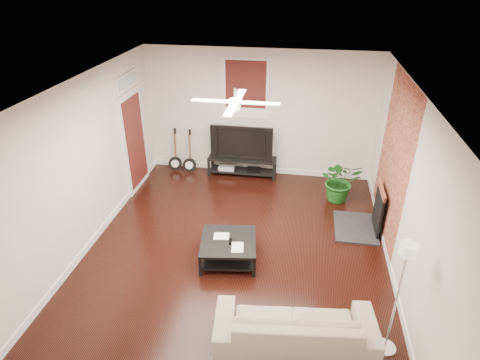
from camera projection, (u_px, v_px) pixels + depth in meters
name	position (u px, v px, depth m)	size (l,w,h in m)	color
room	(236.00, 178.00, 6.23)	(5.01, 6.01, 2.81)	black
brick_accent	(393.00, 161.00, 6.75)	(0.02, 2.20, 2.80)	brown
fireplace	(367.00, 208.00, 7.23)	(0.80, 1.10, 0.92)	black
window_back	(246.00, 89.00, 8.60)	(1.00, 0.06, 1.30)	#380F0F
door_left	(133.00, 132.00, 8.31)	(0.08, 1.00, 2.50)	white
tv_stand	(242.00, 166.00, 9.26)	(1.53, 0.41, 0.43)	black
tv	(242.00, 141.00, 8.99)	(1.37, 0.18, 0.79)	black
coffee_table	(228.00, 250.00, 6.62)	(0.88, 0.88, 0.37)	black
sofa	(295.00, 326.00, 5.09)	(2.01, 0.79, 0.59)	tan
floor_lamp	(396.00, 300.00, 4.76)	(0.27, 0.27, 1.64)	silver
potted_plant	(340.00, 181.00, 8.16)	(0.80, 0.69, 0.89)	#195A1C
guitar_left	(174.00, 151.00, 9.33)	(0.31, 0.22, 1.00)	black
guitar_right	(189.00, 152.00, 9.25)	(0.31, 0.22, 1.00)	black
ceiling_fan	(235.00, 102.00, 5.67)	(1.24, 1.24, 0.32)	white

